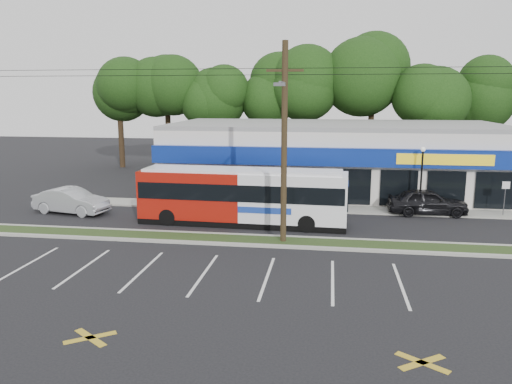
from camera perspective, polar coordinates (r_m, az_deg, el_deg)
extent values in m
plane|color=black|center=(25.19, -3.95, -6.19)|extent=(120.00, 120.00, 0.00)
cube|color=#203214|center=(26.11, -3.48, -5.42)|extent=(40.00, 1.60, 0.12)
cube|color=#9E9E93|center=(25.31, -3.88, -5.94)|extent=(40.00, 0.25, 0.14)
cube|color=#9E9E93|center=(26.90, -3.11, -4.89)|extent=(40.00, 0.25, 0.14)
cube|color=#9E9E93|center=(33.31, 7.85, -1.89)|extent=(32.00, 2.20, 0.10)
cube|color=silver|center=(39.79, 8.81, 3.77)|extent=(25.00, 12.00, 5.00)
cube|color=#102C96|center=(33.48, 8.88, 3.97)|extent=(25.00, 0.50, 1.20)
cube|color=black|center=(33.96, 8.78, 0.66)|extent=(24.00, 0.12, 2.40)
cube|color=yellow|center=(33.99, 20.78, 3.49)|extent=(6.00, 0.06, 0.70)
cube|color=gray|center=(39.55, 8.92, 7.58)|extent=(25.00, 12.00, 0.30)
cylinder|color=black|center=(24.70, 3.24, 5.33)|extent=(0.30, 0.30, 10.00)
cube|color=black|center=(24.61, 3.33, 13.70)|extent=(1.80, 0.12, 0.12)
cylinder|color=#59595E|center=(23.39, 3.04, 12.37)|extent=(0.10, 2.40, 0.10)
cube|color=#59595E|center=(22.10, 2.71, 12.20)|extent=(0.50, 0.25, 0.15)
cylinder|color=black|center=(25.07, -3.72, 13.88)|extent=(50.00, 0.02, 0.02)
cylinder|color=black|center=(25.05, -3.71, 13.19)|extent=(50.00, 0.02, 0.02)
cylinder|color=black|center=(33.24, 18.33, 1.04)|extent=(0.12, 0.12, 4.00)
sphere|color=silver|center=(32.96, 18.56, 4.64)|extent=(0.30, 0.30, 0.30)
cylinder|color=#59595E|center=(34.42, 26.52, -0.76)|extent=(0.06, 0.06, 2.20)
cube|color=white|center=(34.22, 26.67, 0.70)|extent=(0.45, 0.04, 0.45)
cylinder|color=black|center=(54.05, -14.77, 5.82)|extent=(0.56, 0.56, 5.72)
sphere|color=black|center=(53.86, -15.07, 11.75)|extent=(6.76, 6.76, 6.76)
cylinder|color=black|center=(52.28, -9.70, 5.86)|extent=(0.56, 0.56, 5.72)
sphere|color=black|center=(52.09, -9.90, 11.99)|extent=(6.76, 6.76, 6.76)
cylinder|color=black|center=(50.95, -4.32, 5.85)|extent=(0.56, 0.56, 5.72)
sphere|color=black|center=(50.75, -4.41, 12.15)|extent=(6.76, 6.76, 6.76)
cylinder|color=black|center=(50.08, 1.30, 5.79)|extent=(0.56, 0.56, 5.72)
sphere|color=black|center=(49.88, 1.32, 12.20)|extent=(6.76, 6.76, 6.76)
cylinder|color=black|center=(49.71, 7.05, 5.67)|extent=(0.56, 0.56, 5.72)
sphere|color=black|center=(49.50, 7.21, 12.12)|extent=(6.76, 6.76, 6.76)
cylinder|color=black|center=(49.83, 12.83, 5.49)|extent=(0.56, 0.56, 5.72)
sphere|color=black|center=(49.63, 13.11, 11.93)|extent=(6.76, 6.76, 6.76)
cylinder|color=black|center=(50.46, 18.52, 5.26)|extent=(0.56, 0.56, 5.72)
sphere|color=black|center=(50.26, 18.92, 11.61)|extent=(6.76, 6.76, 6.76)
cylinder|color=black|center=(51.56, 24.02, 4.99)|extent=(0.56, 0.56, 5.72)
sphere|color=black|center=(51.36, 24.52, 11.20)|extent=(6.76, 6.76, 6.76)
cube|color=#9B150B|center=(29.75, -7.24, -0.13)|extent=(6.09, 2.71, 2.76)
cube|color=white|center=(28.53, 4.35, -0.56)|extent=(6.09, 2.71, 2.76)
cube|color=black|center=(29.33, -1.55, -3.28)|extent=(12.10, 2.87, 0.35)
cube|color=black|center=(28.93, -1.57, 0.29)|extent=(11.86, 2.97, 0.95)
cube|color=black|center=(28.34, 10.47, -0.43)|extent=(0.13, 2.13, 1.40)
cube|color=#193899|center=(27.62, 0.95, -2.14)|extent=(3.01, 0.13, 0.35)
cube|color=white|center=(28.74, -1.58, 2.45)|extent=(11.49, 2.65, 0.18)
cylinder|color=black|center=(29.37, -10.09, -2.86)|extent=(0.97, 0.31, 0.96)
cylinder|color=black|center=(31.44, -8.65, -1.89)|extent=(0.97, 0.31, 0.96)
cylinder|color=black|center=(27.64, 5.80, -3.62)|extent=(0.97, 0.31, 0.96)
cylinder|color=black|center=(29.83, 6.16, -2.53)|extent=(0.97, 0.31, 0.96)
imported|color=black|center=(33.23, 18.99, -1.05)|extent=(5.01, 2.27, 1.67)
imported|color=#A2A5AA|center=(33.90, -20.37, -0.95)|extent=(5.15, 2.61, 1.62)
imported|color=silver|center=(30.40, 2.15, -1.61)|extent=(0.65, 0.51, 1.59)
imported|color=beige|center=(31.45, 4.12, -1.30)|extent=(0.74, 0.58, 1.48)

